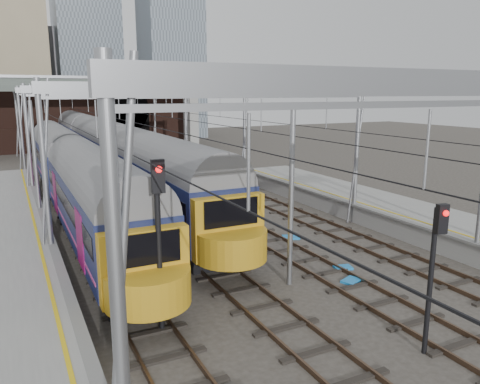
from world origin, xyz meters
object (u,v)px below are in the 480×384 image
train_main (87,139)px  signal_near_centre (434,260)px  train_second (73,173)px  signal_near_left (159,227)px

train_main → signal_near_centre: size_ratio=15.70×
train_second → signal_near_left: bearing=-88.6°
train_second → signal_near_centre: (6.82, -21.41, 0.33)m
signal_near_left → train_main: bearing=87.3°
train_main → train_second: bearing=-100.8°
signal_near_centre → train_second: bearing=118.6°
train_main → train_second: size_ratio=2.12×
train_second → signal_near_centre: train_second is taller
train_second → signal_near_left: (0.40, -16.71, 0.88)m
train_second → signal_near_left: 16.74m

